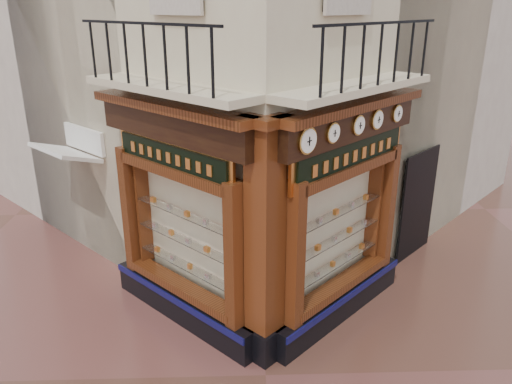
{
  "coord_description": "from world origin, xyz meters",
  "views": [
    {
      "loc": [
        -0.36,
        -6.24,
        5.39
      ],
      "look_at": [
        -0.08,
        2.0,
        2.29
      ],
      "focal_mm": 35.0,
      "sensor_mm": 36.0,
      "label": 1
    }
  ],
  "objects_px": {
    "clock_a": "(307,141)",
    "clock_d": "(377,120)",
    "awning": "(81,263)",
    "corner_pilaster": "(265,248)",
    "clock_e": "(397,113)",
    "signboard_right": "(352,155)",
    "clock_c": "(358,125)",
    "clock_b": "(333,133)",
    "signboard_left": "(172,157)"
  },
  "relations": [
    {
      "from": "clock_a",
      "to": "clock_d",
      "type": "bearing_deg",
      "value": 0.0
    },
    {
      "from": "clock_d",
      "to": "awning",
      "type": "height_order",
      "value": "clock_d"
    },
    {
      "from": "corner_pilaster",
      "to": "clock_e",
      "type": "xyz_separation_m",
      "value": [
        2.39,
        1.79,
        1.67
      ]
    },
    {
      "from": "signboard_right",
      "to": "clock_c",
      "type": "bearing_deg",
      "value": -110.18
    },
    {
      "from": "corner_pilaster",
      "to": "clock_b",
      "type": "bearing_deg",
      "value": -22.8
    },
    {
      "from": "clock_c",
      "to": "signboard_right",
      "type": "relative_size",
      "value": 0.14
    },
    {
      "from": "clock_e",
      "to": "signboard_left",
      "type": "height_order",
      "value": "clock_e"
    },
    {
      "from": "corner_pilaster",
      "to": "signboard_right",
      "type": "relative_size",
      "value": 1.76
    },
    {
      "from": "clock_a",
      "to": "corner_pilaster",
      "type": "bearing_deg",
      "value": 133.07
    },
    {
      "from": "signboard_right",
      "to": "awning",
      "type": "bearing_deg",
      "value": 112.63
    },
    {
      "from": "clock_c",
      "to": "clock_d",
      "type": "relative_size",
      "value": 0.96
    },
    {
      "from": "corner_pilaster",
      "to": "clock_d",
      "type": "relative_size",
      "value": 11.79
    },
    {
      "from": "corner_pilaster",
      "to": "awning",
      "type": "xyz_separation_m",
      "value": [
        -3.95,
        3.24,
        -1.95
      ]
    },
    {
      "from": "clock_b",
      "to": "clock_c",
      "type": "xyz_separation_m",
      "value": [
        0.49,
        0.49,
        0.0
      ]
    },
    {
      "from": "clock_e",
      "to": "clock_a",
      "type": "bearing_deg",
      "value": -180.0
    },
    {
      "from": "clock_a",
      "to": "clock_e",
      "type": "height_order",
      "value": "clock_a"
    },
    {
      "from": "clock_e",
      "to": "signboard_left",
      "type": "bearing_deg",
      "value": 146.34
    },
    {
      "from": "clock_a",
      "to": "clock_c",
      "type": "relative_size",
      "value": 1.21
    },
    {
      "from": "corner_pilaster",
      "to": "signboard_left",
      "type": "xyz_separation_m",
      "value": [
        -1.46,
        1.01,
        1.15
      ]
    },
    {
      "from": "signboard_right",
      "to": "clock_e",
      "type": "bearing_deg",
      "value": -5.25
    },
    {
      "from": "clock_d",
      "to": "awning",
      "type": "bearing_deg",
      "value": 116.75
    },
    {
      "from": "corner_pilaster",
      "to": "clock_d",
      "type": "xyz_separation_m",
      "value": [
        1.91,
        1.31,
        1.67
      ]
    },
    {
      "from": "clock_b",
      "to": "clock_e",
      "type": "distance_m",
      "value": 1.94
    },
    {
      "from": "clock_b",
      "to": "corner_pilaster",
      "type": "bearing_deg",
      "value": 157.2
    },
    {
      "from": "clock_c",
      "to": "clock_d",
      "type": "height_order",
      "value": "clock_d"
    },
    {
      "from": "clock_b",
      "to": "clock_c",
      "type": "relative_size",
      "value": 0.97
    },
    {
      "from": "clock_d",
      "to": "signboard_right",
      "type": "xyz_separation_m",
      "value": [
        -0.45,
        -0.29,
        -0.52
      ]
    },
    {
      "from": "clock_e",
      "to": "signboard_left",
      "type": "xyz_separation_m",
      "value": [
        -3.85,
        -0.77,
        -0.52
      ]
    },
    {
      "from": "clock_a",
      "to": "clock_e",
      "type": "bearing_deg",
      "value": 0.0
    },
    {
      "from": "clock_d",
      "to": "signboard_left",
      "type": "height_order",
      "value": "clock_d"
    },
    {
      "from": "awning",
      "to": "clock_d",
      "type": "bearing_deg",
      "value": -153.25
    },
    {
      "from": "clock_d",
      "to": "awning",
      "type": "relative_size",
      "value": 0.23
    },
    {
      "from": "signboard_left",
      "to": "signboard_right",
      "type": "xyz_separation_m",
      "value": [
        2.92,
        -0.0,
        -0.0
      ]
    },
    {
      "from": "signboard_left",
      "to": "signboard_right",
      "type": "distance_m",
      "value": 2.92
    },
    {
      "from": "clock_a",
      "to": "signboard_left",
      "type": "relative_size",
      "value": 0.19
    },
    {
      "from": "clock_b",
      "to": "signboard_left",
      "type": "bearing_deg",
      "value": 121.46
    },
    {
      "from": "clock_c",
      "to": "clock_b",
      "type": "bearing_deg",
      "value": 180.0
    },
    {
      "from": "clock_a",
      "to": "signboard_right",
      "type": "xyz_separation_m",
      "value": [
        0.88,
        1.03,
        -0.52
      ]
    },
    {
      "from": "clock_d",
      "to": "signboard_left",
      "type": "bearing_deg",
      "value": 139.99
    },
    {
      "from": "clock_d",
      "to": "clock_b",
      "type": "bearing_deg",
      "value": 180.0
    },
    {
      "from": "clock_a",
      "to": "clock_b",
      "type": "relative_size",
      "value": 1.25
    },
    {
      "from": "clock_a",
      "to": "clock_e",
      "type": "relative_size",
      "value": 1.28
    },
    {
      "from": "clock_c",
      "to": "awning",
      "type": "xyz_separation_m",
      "value": [
        -5.46,
        2.33,
        -3.62
      ]
    },
    {
      "from": "corner_pilaster",
      "to": "clock_b",
      "type": "height_order",
      "value": "corner_pilaster"
    },
    {
      "from": "clock_d",
      "to": "clock_c",
      "type": "bearing_deg",
      "value": -180.0
    },
    {
      "from": "clock_b",
      "to": "clock_d",
      "type": "xyz_separation_m",
      "value": [
        0.89,
        0.89,
        0.0
      ]
    },
    {
      "from": "corner_pilaster",
      "to": "clock_d",
      "type": "bearing_deg",
      "value": -10.62
    },
    {
      "from": "clock_c",
      "to": "awning",
      "type": "relative_size",
      "value": 0.22
    },
    {
      "from": "clock_b",
      "to": "clock_d",
      "type": "bearing_deg",
      "value": 0.0
    },
    {
      "from": "clock_a",
      "to": "awning",
      "type": "bearing_deg",
      "value": 99.27
    }
  ]
}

